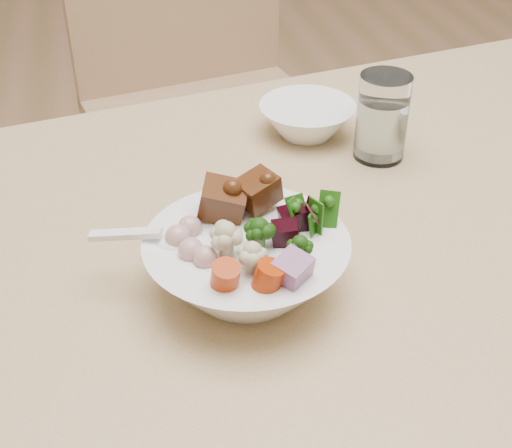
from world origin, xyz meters
name	(u,v)px	position (x,y,z in m)	size (l,w,h in m)	color
chair_far	(200,84)	(-0.19, 0.53, 0.55)	(0.52, 0.52, 0.97)	tan
food_bowl	(248,260)	(-0.26, -0.24, 0.71)	(0.20, 0.20, 0.11)	white
soup_spoon	(162,240)	(-0.34, -0.23, 0.73)	(0.11, 0.06, 0.02)	white
water_glass	(382,120)	(-0.04, -0.03, 0.73)	(0.07, 0.07, 0.11)	white
side_bowl	(307,119)	(-0.11, 0.05, 0.70)	(0.13, 0.13, 0.04)	white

